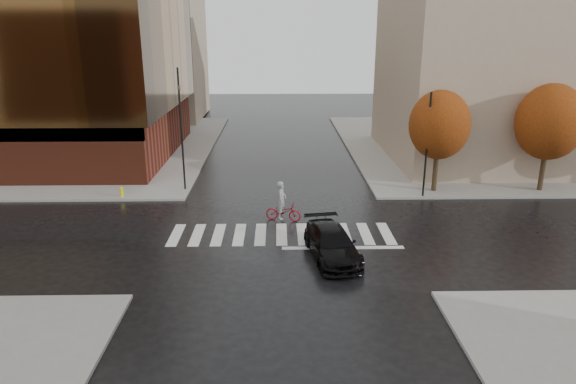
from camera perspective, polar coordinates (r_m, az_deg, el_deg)
name	(u,v)px	position (r m, az deg, el deg)	size (l,w,h in m)	color
ground	(282,238)	(26.43, -0.71, -5.13)	(120.00, 120.00, 0.00)	black
sidewalk_nw	(45,147)	(50.93, -25.37, 4.51)	(30.00, 30.00, 0.15)	gray
sidewalk_ne	(510,145)	(51.07, 23.43, 4.80)	(30.00, 30.00, 0.15)	gray
crosswalk	(282,234)	(26.89, -0.72, -4.70)	(12.00, 3.00, 0.01)	silver
office_glass	(1,54)	(47.66, -29.28, 13.20)	(27.00, 19.00, 16.00)	maroon
building_ne_tan	(497,43)	(44.78, 22.18, 15.09)	(16.00, 16.00, 18.00)	tan
building_nw_far	(137,29)	(63.34, -16.38, 17.00)	(14.00, 12.00, 20.00)	tan
tree_ne_a	(439,125)	(33.84, 16.47, 7.15)	(3.80, 3.80, 6.50)	black
tree_ne_b	(550,122)	(36.53, 27.10, 6.93)	(4.20, 4.20, 6.89)	black
sedan	(332,244)	(24.08, 4.91, -5.73)	(1.98, 4.88, 1.42)	black
cyclist	(283,207)	(28.48, -0.59, -1.72)	(2.12, 1.20, 2.28)	maroon
traffic_light_nw	(181,121)	(33.45, -11.82, 7.74)	(0.24, 0.21, 7.82)	black
traffic_light_ne	(427,139)	(32.64, 15.24, 5.66)	(0.16, 0.19, 6.50)	black
fire_hydrant	(121,191)	(33.81, -18.02, 0.09)	(0.23, 0.23, 0.66)	yellow
manhole	(354,254)	(24.86, 7.33, -6.81)	(0.63, 0.63, 0.01)	#482A19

